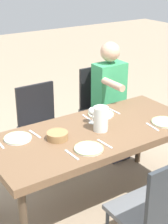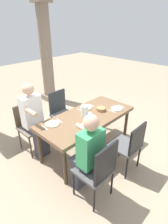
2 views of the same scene
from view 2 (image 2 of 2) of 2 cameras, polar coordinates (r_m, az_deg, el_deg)
ground_plane at (r=3.58m, az=0.88°, el=-11.68°), size 16.00×16.00×0.00m
dining_table at (r=3.20m, az=0.97°, el=-2.30°), size 1.80×0.81×0.74m
chair_west_north at (r=3.49m, az=-16.81°, el=-3.63°), size 0.44×0.44×0.89m
chair_west_south at (r=2.43m, az=4.56°, el=-17.50°), size 0.44×0.44×0.96m
chair_mid_north at (r=3.86m, az=-7.26°, el=0.53°), size 0.44×0.44×0.94m
chair_mid_south at (r=2.94m, az=14.10°, el=-9.86°), size 0.44×0.44×0.89m
diner_woman_green at (r=2.43m, az=0.92°, el=-12.81°), size 0.35×0.49×1.28m
diner_man_white at (r=3.25m, az=-15.54°, el=-2.09°), size 0.35×0.49×1.34m
stone_column_centre at (r=5.47m, az=-11.86°, el=17.21°), size 0.44×0.44×2.72m
plate_0 at (r=2.96m, az=-10.06°, el=-3.68°), size 0.24×0.24×0.02m
fork_0 at (r=2.90m, az=-12.41°, el=-4.86°), size 0.02×0.17×0.01m
spoon_0 at (r=3.04m, az=-7.80°, el=-2.74°), size 0.04×0.17×0.01m
plate_1 at (r=2.87m, az=1.23°, el=-4.30°), size 0.24×0.24×0.02m
wine_glass_1 at (r=2.99m, az=1.99°, el=-0.81°), size 0.07×0.07×0.15m
fork_1 at (r=2.78m, az=-0.88°, el=-5.58°), size 0.02×0.17×0.01m
spoon_1 at (r=2.97m, az=3.20°, el=-3.29°), size 0.03×0.17×0.01m
plate_2 at (r=3.45m, az=0.63°, el=1.46°), size 0.22×0.22×0.02m
fork_2 at (r=3.35m, az=-1.13°, el=0.56°), size 0.03×0.17×0.01m
spoon_2 at (r=3.55m, az=2.30°, el=2.14°), size 0.02×0.17×0.01m
plate_3 at (r=3.46m, az=10.36°, el=1.13°), size 0.22×0.22×0.02m
fork_3 at (r=3.35m, az=8.90°, el=0.23°), size 0.03×0.17×0.01m
spoon_3 at (r=3.58m, az=11.71°, el=1.81°), size 0.02×0.17×0.01m
water_pitcher at (r=3.10m, az=0.16°, el=0.08°), size 0.12×0.12×0.21m
bread_basket at (r=3.35m, az=5.38°, el=0.95°), size 0.17×0.17×0.06m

